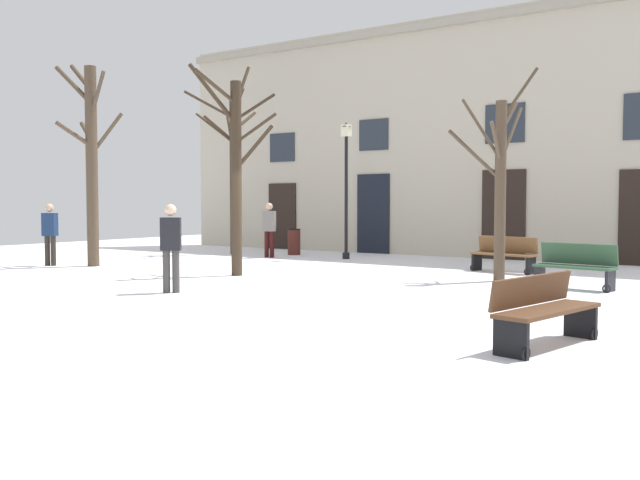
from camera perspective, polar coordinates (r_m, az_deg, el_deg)
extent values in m
plane|color=white|center=(15.58, -3.48, -3.32)|extent=(33.22, 33.22, 0.00)
cube|color=#BCB29E|center=(23.00, 9.83, 8.22)|extent=(20.76, 0.40, 7.61)
cube|color=#A09786|center=(23.37, 9.65, 16.99)|extent=(20.76, 0.30, 0.24)
cube|color=black|center=(25.93, -3.09, 1.95)|extent=(1.23, 0.08, 2.43)
cube|color=#262D38|center=(26.00, -3.10, 7.55)|extent=(1.11, 0.06, 1.05)
cube|color=black|center=(23.79, 4.38, 2.15)|extent=(1.23, 0.08, 2.69)
cube|color=#262D38|center=(23.89, 4.41, 8.56)|extent=(1.11, 0.06, 1.05)
cube|color=black|center=(21.89, 14.76, 2.01)|extent=(1.35, 0.08, 2.72)
cube|color=#262D38|center=(22.02, 14.86, 9.18)|extent=(1.21, 0.06, 1.17)
cylinder|color=#4C3D2D|center=(15.83, 14.51, 3.85)|extent=(0.25, 0.25, 3.95)
cylinder|color=#4C3D2D|center=(15.58, 14.19, 7.68)|extent=(0.09, 0.68, 0.90)
cylinder|color=#4C3D2D|center=(16.38, 15.34, 8.32)|extent=(0.17, 1.12, 1.31)
cylinder|color=#4C3D2D|center=(16.22, 15.97, 11.37)|extent=(0.65, 0.75, 1.21)
cylinder|color=#4C3D2D|center=(15.98, 12.50, 6.82)|extent=(1.21, 0.27, 1.16)
cylinder|color=#4C3D2D|center=(16.13, 13.04, 8.80)|extent=(1.01, 0.20, 1.44)
cylinder|color=#4C3D2D|center=(16.25, 15.17, 9.61)|extent=(0.18, 0.77, 0.77)
cylinder|color=#382B1E|center=(23.60, -7.06, 5.16)|extent=(0.26, 0.26, 5.19)
cylinder|color=#382B1E|center=(23.36, -6.83, 11.08)|extent=(0.85, 0.64, 0.82)
cylinder|color=#382B1E|center=(24.08, -8.27, 8.98)|extent=(1.28, 0.21, 0.98)
cylinder|color=#382B1E|center=(23.68, -9.05, 10.84)|extent=(1.10, 1.34, 0.89)
cylinder|color=#382B1E|center=(24.03, -6.68, 11.14)|extent=(0.09, 0.61, 0.97)
cylinder|color=#382B1E|center=(23.50, -5.43, 10.69)|extent=(1.49, 0.53, 0.90)
cylinder|color=#382B1E|center=(23.65, -8.58, 9.01)|extent=(0.91, 0.99, 0.99)
cylinder|color=#382B1E|center=(23.31, -7.38, 8.75)|extent=(0.43, 0.83, 1.46)
cylinder|color=#382B1E|center=(16.63, -6.85, 4.96)|extent=(0.26, 0.26, 4.57)
cylinder|color=#382B1E|center=(17.14, -6.36, 12.40)|extent=(0.24, 0.73, 1.02)
cylinder|color=#382B1E|center=(16.56, -8.50, 12.28)|extent=(0.42, 1.09, 0.74)
cylinder|color=#382B1E|center=(16.83, -8.74, 11.67)|extent=(0.94, 0.81, 1.43)
cylinder|color=#382B1E|center=(17.16, -6.10, 9.67)|extent=(0.28, 0.99, 0.54)
cylinder|color=#382B1E|center=(16.94, -5.38, 7.56)|extent=(0.43, 1.05, 1.13)
cylinder|color=#382B1E|center=(16.58, -5.26, 9.08)|extent=(0.95, 0.47, 0.71)
cylinder|color=#382B1E|center=(17.22, -6.93, 8.00)|extent=(0.85, 0.90, 1.23)
cylinder|color=#4C3D2D|center=(19.95, -18.13, 5.70)|extent=(0.31, 0.31, 5.39)
cylinder|color=#4C3D2D|center=(20.68, -18.93, 12.42)|extent=(1.14, 0.33, 0.86)
cylinder|color=#4C3D2D|center=(19.79, -19.43, 8.12)|extent=(0.31, 1.02, 0.66)
cylinder|color=#4C3D2D|center=(20.18, -17.02, 8.30)|extent=(0.35, 0.94, 1.21)
cylinder|color=#4C3D2D|center=(20.49, -18.52, 8.38)|extent=(0.99, 0.52, 0.65)
cylinder|color=#4C3D2D|center=(20.60, -19.48, 11.84)|extent=(1.30, 0.31, 1.14)
cylinder|color=#4C3D2D|center=(19.83, -17.73, 11.24)|extent=(0.79, 0.22, 1.21)
cylinder|color=black|center=(21.36, 2.15, 3.45)|extent=(0.10, 0.10, 3.73)
cylinder|color=black|center=(21.43, 2.14, -1.28)|extent=(0.22, 0.22, 0.20)
cube|color=beige|center=(21.47, 2.16, 8.92)|extent=(0.24, 0.24, 0.36)
cone|color=black|center=(21.49, 2.16, 9.39)|extent=(0.30, 0.30, 0.14)
cylinder|color=#4C1E19|center=(23.07, -2.13, -0.18)|extent=(0.42, 0.42, 0.83)
torus|color=black|center=(23.05, -2.14, 0.88)|extent=(0.45, 0.45, 0.04)
cube|color=brown|center=(17.86, 14.72, -1.14)|extent=(1.69, 0.76, 0.05)
cube|color=brown|center=(18.01, 15.06, -0.35)|extent=(1.62, 0.43, 0.40)
cube|color=black|center=(18.27, 12.68, -1.73)|extent=(0.14, 0.40, 0.45)
torus|color=black|center=(18.14, 12.38, -2.22)|extent=(0.17, 0.06, 0.17)
cube|color=black|center=(17.50, 16.84, -2.00)|extent=(0.14, 0.40, 0.45)
torus|color=black|center=(17.36, 16.55, -2.52)|extent=(0.17, 0.06, 0.17)
cube|color=#2D4C33|center=(14.94, 20.02, -2.08)|extent=(1.62, 0.70, 0.05)
cube|color=#2D4C33|center=(15.12, 20.36, -1.06)|extent=(1.57, 0.34, 0.43)
cube|color=black|center=(15.26, 17.50, -2.77)|extent=(0.12, 0.43, 0.44)
torus|color=black|center=(15.10, 17.19, -3.36)|extent=(0.17, 0.06, 0.17)
cube|color=black|center=(14.70, 22.61, -3.08)|extent=(0.12, 0.43, 0.44)
torus|color=black|center=(14.54, 22.35, -3.70)|extent=(0.17, 0.06, 0.17)
cube|color=#51331E|center=(8.87, 18.15, -5.47)|extent=(0.84, 1.86, 0.05)
cube|color=#51331E|center=(8.95, 16.94, -3.93)|extent=(0.47, 1.78, 0.37)
cube|color=black|center=(8.19, 15.32, -7.73)|extent=(0.43, 0.15, 0.45)
torus|color=black|center=(8.12, 16.46, -8.88)|extent=(0.06, 0.17, 0.17)
cube|color=black|center=(9.65, 20.50, -6.17)|extent=(0.43, 0.15, 0.45)
torus|color=black|center=(9.60, 21.50, -7.12)|extent=(0.06, 0.17, 0.17)
cylinder|color=#403D3A|center=(13.76, -12.43, -2.53)|extent=(0.14, 0.14, 0.82)
cylinder|color=#403D3A|center=(13.73, -11.69, -2.54)|extent=(0.14, 0.14, 0.82)
cube|color=black|center=(13.69, -12.09, 0.49)|extent=(0.44, 0.41, 0.63)
sphere|color=beige|center=(13.68, -12.11, 2.41)|extent=(0.23, 0.23, 0.23)
cylinder|color=#2D271E|center=(20.46, -20.94, -0.83)|extent=(0.14, 0.14, 0.82)
cylinder|color=#2D271E|center=(20.55, -21.37, -0.82)|extent=(0.14, 0.14, 0.82)
cube|color=navy|center=(20.47, -21.20, 1.19)|extent=(0.44, 0.35, 0.63)
sphere|color=tan|center=(20.46, -21.22, 2.47)|extent=(0.22, 0.22, 0.22)
cylinder|color=#350F0F|center=(21.95, -3.95, -0.37)|extent=(0.14, 0.14, 0.83)
cylinder|color=#350F0F|center=(22.02, -4.38, -0.36)|extent=(0.14, 0.14, 0.83)
cube|color=slate|center=(21.95, -4.17, 1.54)|extent=(0.42, 0.30, 0.64)
sphere|color=tan|center=(21.95, -4.18, 2.75)|extent=(0.23, 0.23, 0.23)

